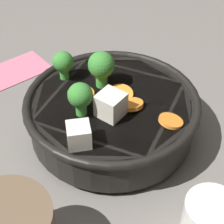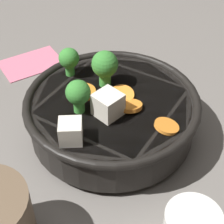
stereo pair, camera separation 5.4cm
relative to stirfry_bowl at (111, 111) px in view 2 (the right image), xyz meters
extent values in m
plane|color=slate|center=(0.00, 0.00, -0.04)|extent=(3.00, 3.00, 0.00)
cylinder|color=black|center=(0.00, 0.00, -0.04)|extent=(0.13, 0.13, 0.01)
cylinder|color=black|center=(0.00, 0.00, -0.01)|extent=(0.24, 0.24, 0.05)
torus|color=black|center=(0.00, 0.00, 0.02)|extent=(0.25, 0.25, 0.01)
cylinder|color=brown|center=(0.00, 0.00, 0.00)|extent=(0.22, 0.22, 0.03)
cylinder|color=orange|center=(-0.01, 0.03, 0.02)|extent=(0.05, 0.05, 0.01)
cylinder|color=orange|center=(-0.03, 0.09, 0.02)|extent=(0.04, 0.04, 0.01)
cylinder|color=orange|center=(0.02, -0.04, 0.02)|extent=(0.05, 0.05, 0.01)
cylinder|color=orange|center=(-0.02, 0.00, 0.02)|extent=(0.05, 0.05, 0.01)
cylinder|color=green|center=(-0.01, -0.04, 0.03)|extent=(0.02, 0.02, 0.02)
sphere|color=#388433|center=(-0.01, -0.04, 0.05)|extent=(0.04, 0.04, 0.04)
cylinder|color=green|center=(0.05, -0.01, 0.03)|extent=(0.02, 0.02, 0.02)
sphere|color=#388433|center=(0.05, -0.01, 0.05)|extent=(0.03, 0.03, 0.03)
cylinder|color=green|center=(0.01, -0.09, 0.03)|extent=(0.01, 0.01, 0.02)
sphere|color=#388433|center=(0.01, -0.09, 0.05)|extent=(0.03, 0.03, 0.03)
cube|color=silver|center=(0.08, 0.03, 0.03)|extent=(0.04, 0.04, 0.03)
cube|color=silver|center=(0.02, 0.02, 0.04)|extent=(0.04, 0.04, 0.03)
cylinder|color=brown|center=(0.04, 0.20, 0.00)|extent=(0.05, 0.05, 0.00)
cube|color=#D16B84|center=(0.01, -0.24, -0.04)|extent=(0.12, 0.09, 0.00)
camera|label=1|loc=(0.28, 0.29, 0.35)|focal=60.00mm
camera|label=2|loc=(0.24, 0.33, 0.35)|focal=60.00mm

